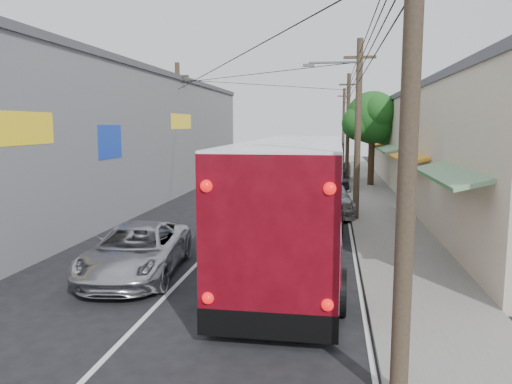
{
  "coord_description": "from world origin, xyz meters",
  "views": [
    {
      "loc": [
        4.1,
        -9.55,
        4.31
      ],
      "look_at": [
        1.37,
        8.33,
        1.86
      ],
      "focal_mm": 35.0,
      "sensor_mm": 36.0,
      "label": 1
    }
  ],
  "objects_px": {
    "coach_bus": "(296,198)",
    "pedestrian_far": "(403,210)",
    "parked_suv": "(325,196)",
    "parked_car_mid": "(336,179)",
    "parked_car_far": "(338,172)",
    "jeepney": "(136,251)",
    "pedestrian_near": "(405,193)"
  },
  "relations": [
    {
      "from": "jeepney",
      "to": "parked_car_mid",
      "type": "relative_size",
      "value": 1.24
    },
    {
      "from": "parked_car_mid",
      "to": "pedestrian_far",
      "type": "height_order",
      "value": "pedestrian_far"
    },
    {
      "from": "jeepney",
      "to": "parked_car_mid",
      "type": "xyz_separation_m",
      "value": [
        5.8,
        20.25,
        -0.01
      ]
    },
    {
      "from": "coach_bus",
      "to": "parked_car_far",
      "type": "relative_size",
      "value": 3.06
    },
    {
      "from": "coach_bus",
      "to": "parked_car_far",
      "type": "bearing_deg",
      "value": 86.63
    },
    {
      "from": "coach_bus",
      "to": "parked_suv",
      "type": "bearing_deg",
      "value": 85.36
    },
    {
      "from": "parked_suv",
      "to": "pedestrian_far",
      "type": "height_order",
      "value": "pedestrian_far"
    },
    {
      "from": "coach_bus",
      "to": "parked_car_mid",
      "type": "relative_size",
      "value": 3.16
    },
    {
      "from": "parked_car_mid",
      "to": "parked_car_far",
      "type": "height_order",
      "value": "parked_car_mid"
    },
    {
      "from": "parked_car_far",
      "to": "pedestrian_far",
      "type": "xyz_separation_m",
      "value": [
        2.3,
        -18.61,
        0.28
      ]
    },
    {
      "from": "parked_suv",
      "to": "parked_car_mid",
      "type": "height_order",
      "value": "parked_suv"
    },
    {
      "from": "jeepney",
      "to": "pedestrian_near",
      "type": "relative_size",
      "value": 2.82
    },
    {
      "from": "jeepney",
      "to": "parked_suv",
      "type": "xyz_separation_m",
      "value": [
        5.2,
        11.13,
        0.11
      ]
    },
    {
      "from": "parked_suv",
      "to": "coach_bus",
      "type": "bearing_deg",
      "value": -102.42
    },
    {
      "from": "parked_car_mid",
      "to": "pedestrian_far",
      "type": "xyz_separation_m",
      "value": [
        2.5,
        -13.59,
        0.28
      ]
    },
    {
      "from": "parked_car_far",
      "to": "parked_car_mid",
      "type": "bearing_deg",
      "value": -85.53
    },
    {
      "from": "parked_car_far",
      "to": "pedestrian_far",
      "type": "distance_m",
      "value": 18.75
    },
    {
      "from": "parked_car_far",
      "to": "pedestrian_near",
      "type": "distance_m",
      "value": 14.27
    },
    {
      "from": "coach_bus",
      "to": "pedestrian_far",
      "type": "relative_size",
      "value": 7.56
    },
    {
      "from": "coach_bus",
      "to": "jeepney",
      "type": "relative_size",
      "value": 2.55
    },
    {
      "from": "pedestrian_near",
      "to": "parked_suv",
      "type": "bearing_deg",
      "value": 8.31
    },
    {
      "from": "jeepney",
      "to": "parked_suv",
      "type": "bearing_deg",
      "value": 59.02
    },
    {
      "from": "pedestrian_far",
      "to": "parked_car_far",
      "type": "bearing_deg",
      "value": -59.05
    },
    {
      "from": "parked_suv",
      "to": "pedestrian_near",
      "type": "relative_size",
      "value": 3.11
    },
    {
      "from": "coach_bus",
      "to": "pedestrian_far",
      "type": "height_order",
      "value": "coach_bus"
    },
    {
      "from": "parked_car_far",
      "to": "parked_suv",
      "type": "bearing_deg",
      "value": -86.48
    },
    {
      "from": "parked_suv",
      "to": "pedestrian_far",
      "type": "relative_size",
      "value": 3.28
    },
    {
      "from": "parked_car_far",
      "to": "pedestrian_near",
      "type": "bearing_deg",
      "value": -71.1
    },
    {
      "from": "jeepney",
      "to": "parked_car_mid",
      "type": "height_order",
      "value": "jeepney"
    },
    {
      "from": "jeepney",
      "to": "pedestrian_far",
      "type": "bearing_deg",
      "value": 32.8
    },
    {
      "from": "parked_car_mid",
      "to": "parked_car_far",
      "type": "xyz_separation_m",
      "value": [
        0.2,
        5.02,
        -0.0
      ]
    },
    {
      "from": "parked_suv",
      "to": "pedestrian_near",
      "type": "distance_m",
      "value": 3.81
    }
  ]
}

